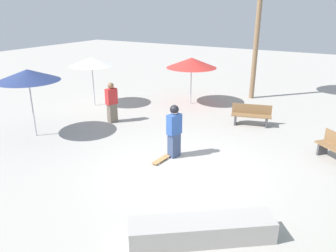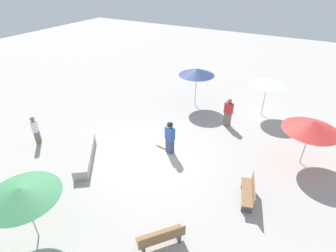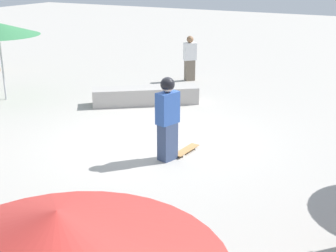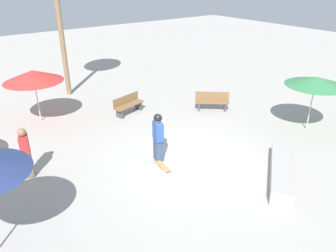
{
  "view_description": "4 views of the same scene",
  "coord_description": "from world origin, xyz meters",
  "px_view_note": "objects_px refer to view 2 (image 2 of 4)",
  "views": [
    {
      "loc": [
        -7.78,
        -4.0,
        4.65
      ],
      "look_at": [
        1.19,
        1.2,
        0.84
      ],
      "focal_mm": 35.0,
      "sensor_mm": 36.0,
      "label": 1
    },
    {
      "loc": [
        5.83,
        -8.58,
        8.03
      ],
      "look_at": [
        0.49,
        1.05,
        1.28
      ],
      "focal_mm": 28.0,
      "sensor_mm": 36.0,
      "label": 2
    },
    {
      "loc": [
        8.7,
        5.0,
        3.88
      ],
      "look_at": [
        0.75,
        0.73,
        0.73
      ],
      "focal_mm": 50.0,
      "sensor_mm": 36.0,
      "label": 3
    },
    {
      "loc": [
        -7.42,
        6.39,
        6.06
      ],
      "look_at": [
        0.38,
        0.61,
        1.43
      ],
      "focal_mm": 35.0,
      "sensor_mm": 36.0,
      "label": 4
    }
  ],
  "objects_px": {
    "skater_main": "(170,136)",
    "bystander_far": "(36,130)",
    "bystander_watching": "(228,112)",
    "bench_near": "(249,192)",
    "shade_umbrella_white": "(268,82)",
    "concrete_ledge": "(85,155)",
    "shade_umbrella_red": "(312,126)",
    "skateboard": "(163,146)",
    "bench_far": "(161,238)",
    "shade_umbrella_green": "(21,192)",
    "shade_umbrella_navy": "(197,72)"
  },
  "relations": [
    {
      "from": "shade_umbrella_white",
      "to": "bench_far",
      "type": "bearing_deg",
      "value": -94.82
    },
    {
      "from": "bench_far",
      "to": "shade_umbrella_red",
      "type": "bearing_deg",
      "value": 13.16
    },
    {
      "from": "shade_umbrella_red",
      "to": "bystander_watching",
      "type": "distance_m",
      "value": 4.64
    },
    {
      "from": "concrete_ledge",
      "to": "bystander_watching",
      "type": "height_order",
      "value": "bystander_watching"
    },
    {
      "from": "bystander_watching",
      "to": "shade_umbrella_white",
      "type": "bearing_deg",
      "value": -106.28
    },
    {
      "from": "bench_near",
      "to": "bystander_far",
      "type": "relative_size",
      "value": 1.07
    },
    {
      "from": "concrete_ledge",
      "to": "shade_umbrella_white",
      "type": "xyz_separation_m",
      "value": [
        6.46,
        8.78,
        1.92
      ]
    },
    {
      "from": "shade_umbrella_red",
      "to": "bystander_watching",
      "type": "xyz_separation_m",
      "value": [
        -4.16,
        1.63,
        -1.21
      ]
    },
    {
      "from": "bench_near",
      "to": "shade_umbrella_green",
      "type": "xyz_separation_m",
      "value": [
        -5.95,
        -5.16,
        1.67
      ]
    },
    {
      "from": "bystander_watching",
      "to": "bench_near",
      "type": "bearing_deg",
      "value": 132.5
    },
    {
      "from": "skater_main",
      "to": "bench_near",
      "type": "relative_size",
      "value": 1.06
    },
    {
      "from": "skateboard",
      "to": "concrete_ledge",
      "type": "bearing_deg",
      "value": 49.36
    },
    {
      "from": "skater_main",
      "to": "bystander_far",
      "type": "distance_m",
      "value": 7.02
    },
    {
      "from": "shade_umbrella_navy",
      "to": "bystander_watching",
      "type": "height_order",
      "value": "shade_umbrella_navy"
    },
    {
      "from": "shade_umbrella_white",
      "to": "bench_near",
      "type": "bearing_deg",
      "value": -81.88
    },
    {
      "from": "skater_main",
      "to": "bystander_far",
      "type": "height_order",
      "value": "skater_main"
    },
    {
      "from": "concrete_ledge",
      "to": "shade_umbrella_white",
      "type": "relative_size",
      "value": 1.2
    },
    {
      "from": "shade_umbrella_red",
      "to": "bystander_far",
      "type": "bearing_deg",
      "value": -158.25
    },
    {
      "from": "shade_umbrella_white",
      "to": "concrete_ledge",
      "type": "bearing_deg",
      "value": -126.34
    },
    {
      "from": "skateboard",
      "to": "bystander_watching",
      "type": "xyz_separation_m",
      "value": [
        2.19,
        3.75,
        0.79
      ]
    },
    {
      "from": "shade_umbrella_navy",
      "to": "shade_umbrella_green",
      "type": "xyz_separation_m",
      "value": [
        -0.66,
        -11.87,
        -0.23
      ]
    },
    {
      "from": "bystander_watching",
      "to": "bystander_far",
      "type": "xyz_separation_m",
      "value": [
        -8.17,
        -6.56,
        -0.08
      ]
    },
    {
      "from": "concrete_ledge",
      "to": "bench_near",
      "type": "bearing_deg",
      "value": 9.22
    },
    {
      "from": "concrete_ledge",
      "to": "shade_umbrella_green",
      "type": "xyz_separation_m",
      "value": [
        1.59,
        -3.94,
        1.85
      ]
    },
    {
      "from": "bench_far",
      "to": "shade_umbrella_green",
      "type": "height_order",
      "value": "shade_umbrella_green"
    },
    {
      "from": "shade_umbrella_green",
      "to": "shade_umbrella_red",
      "type": "bearing_deg",
      "value": 49.2
    },
    {
      "from": "shade_umbrella_white",
      "to": "bystander_far",
      "type": "relative_size",
      "value": 1.53
    },
    {
      "from": "skater_main",
      "to": "concrete_ledge",
      "type": "distance_m",
      "value": 4.19
    },
    {
      "from": "skateboard",
      "to": "bench_far",
      "type": "bearing_deg",
      "value": 124.81
    },
    {
      "from": "shade_umbrella_white",
      "to": "bystander_far",
      "type": "height_order",
      "value": "shade_umbrella_white"
    },
    {
      "from": "shade_umbrella_green",
      "to": "shade_umbrella_red",
      "type": "xyz_separation_m",
      "value": [
        7.54,
        8.73,
        -0.03
      ]
    },
    {
      "from": "bench_far",
      "to": "shade_umbrella_red",
      "type": "xyz_separation_m",
      "value": [
        3.59,
        7.0,
        1.64
      ]
    },
    {
      "from": "bench_near",
      "to": "bench_far",
      "type": "xyz_separation_m",
      "value": [
        -2.0,
        -3.43,
        0.0
      ]
    },
    {
      "from": "bench_near",
      "to": "bystander_watching",
      "type": "height_order",
      "value": "bystander_watching"
    },
    {
      "from": "concrete_ledge",
      "to": "shade_umbrella_red",
      "type": "height_order",
      "value": "shade_umbrella_red"
    },
    {
      "from": "bystander_watching",
      "to": "bystander_far",
      "type": "relative_size",
      "value": 1.1
    },
    {
      "from": "skateboard",
      "to": "bench_near",
      "type": "height_order",
      "value": "bench_near"
    },
    {
      "from": "skateboard",
      "to": "shade_umbrella_white",
      "type": "xyz_separation_m",
      "value": [
        3.68,
        6.1,
        2.1
      ]
    },
    {
      "from": "bench_far",
      "to": "bystander_watching",
      "type": "relative_size",
      "value": 0.88
    },
    {
      "from": "bench_near",
      "to": "bench_far",
      "type": "bearing_deg",
      "value": 134.27
    },
    {
      "from": "skateboard",
      "to": "bystander_watching",
      "type": "height_order",
      "value": "bystander_watching"
    },
    {
      "from": "skateboard",
      "to": "bench_near",
      "type": "distance_m",
      "value": 4.99
    },
    {
      "from": "bystander_watching",
      "to": "shade_umbrella_green",
      "type": "bearing_deg",
      "value": 88.16
    },
    {
      "from": "bystander_far",
      "to": "bystander_watching",
      "type": "bearing_deg",
      "value": 82.69
    },
    {
      "from": "bench_far",
      "to": "skater_main",
      "type": "bearing_deg",
      "value": 65.83
    },
    {
      "from": "skateboard",
      "to": "shade_umbrella_red",
      "type": "relative_size",
      "value": 0.33
    },
    {
      "from": "shade_umbrella_red",
      "to": "shade_umbrella_white",
      "type": "bearing_deg",
      "value": 123.8
    },
    {
      "from": "skateboard",
      "to": "bench_near",
      "type": "bearing_deg",
      "value": 168.34
    },
    {
      "from": "shade_umbrella_green",
      "to": "bystander_far",
      "type": "distance_m",
      "value": 6.27
    },
    {
      "from": "bench_far",
      "to": "bystander_far",
      "type": "bearing_deg",
      "value": 117.01
    }
  ]
}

